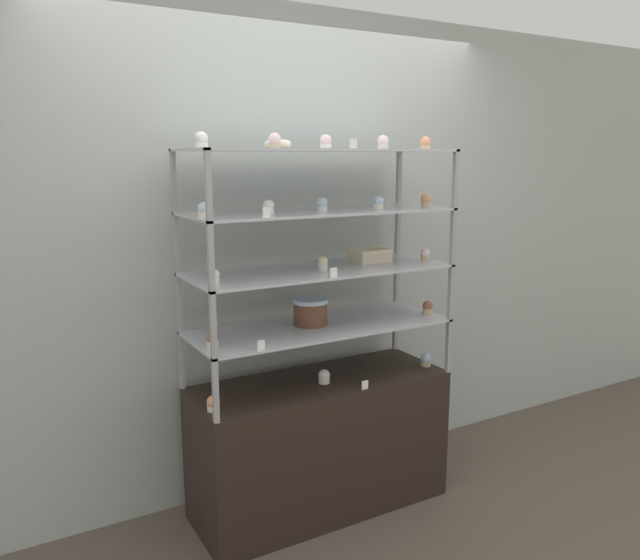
# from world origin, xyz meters

# --- Properties ---
(ground_plane) EXTENTS (20.00, 20.00, 0.00)m
(ground_plane) POSITION_xyz_m (0.00, 0.00, 0.00)
(ground_plane) COLOR brown
(back_wall) EXTENTS (8.00, 0.05, 2.60)m
(back_wall) POSITION_xyz_m (0.00, 0.39, 1.30)
(back_wall) COLOR #A8B2AD
(back_wall) RESTS_ON ground_plane
(display_base) EXTENTS (1.32, 0.49, 0.70)m
(display_base) POSITION_xyz_m (0.00, 0.00, 0.35)
(display_base) COLOR black
(display_base) RESTS_ON ground_plane
(display_riser_lower) EXTENTS (1.32, 0.49, 0.29)m
(display_riser_lower) POSITION_xyz_m (0.00, 0.00, 0.98)
(display_riser_lower) COLOR #99999E
(display_riser_lower) RESTS_ON display_base
(display_riser_middle) EXTENTS (1.32, 0.49, 0.29)m
(display_riser_middle) POSITION_xyz_m (0.00, 0.00, 1.27)
(display_riser_middle) COLOR #99999E
(display_riser_middle) RESTS_ON display_riser_lower
(display_riser_upper) EXTENTS (1.32, 0.49, 0.29)m
(display_riser_upper) POSITION_xyz_m (0.00, 0.00, 1.56)
(display_riser_upper) COLOR #99999E
(display_riser_upper) RESTS_ON display_riser_middle
(display_riser_top) EXTENTS (1.32, 0.49, 0.29)m
(display_riser_top) POSITION_xyz_m (0.00, 0.00, 1.84)
(display_riser_top) COLOR #99999E
(display_riser_top) RESTS_ON display_riser_upper
(layer_cake_centerpiece) EXTENTS (0.18, 0.18, 0.13)m
(layer_cake_centerpiece) POSITION_xyz_m (-0.04, 0.03, 1.06)
(layer_cake_centerpiece) COLOR brown
(layer_cake_centerpiece) RESTS_ON display_riser_lower
(sheet_cake_frosted) EXTENTS (0.19, 0.16, 0.07)m
(sheet_cake_frosted) POSITION_xyz_m (0.33, 0.06, 1.32)
(sheet_cake_frosted) COLOR beige
(sheet_cake_frosted) RESTS_ON display_riser_middle
(cupcake_0) EXTENTS (0.06, 0.06, 0.07)m
(cupcake_0) POSITION_xyz_m (-0.61, -0.10, 0.74)
(cupcake_0) COLOR white
(cupcake_0) RESTS_ON display_base
(cupcake_1) EXTENTS (0.06, 0.06, 0.07)m
(cupcake_1) POSITION_xyz_m (-0.01, -0.05, 0.74)
(cupcake_1) COLOR white
(cupcake_1) RESTS_ON display_base
(cupcake_2) EXTENTS (0.06, 0.06, 0.07)m
(cupcake_2) POSITION_xyz_m (0.61, -0.10, 0.74)
(cupcake_2) COLOR #CCB28C
(cupcake_2) RESTS_ON display_base
(price_tag_0) EXTENTS (0.04, 0.00, 0.04)m
(price_tag_0) POSITION_xyz_m (0.12, -0.23, 0.73)
(price_tag_0) COLOR white
(price_tag_0) RESTS_ON display_base
(cupcake_3) EXTENTS (0.06, 0.06, 0.07)m
(cupcake_3) POSITION_xyz_m (-0.60, -0.08, 1.03)
(cupcake_3) COLOR beige
(cupcake_3) RESTS_ON display_riser_lower
(cupcake_4) EXTENTS (0.06, 0.06, 0.07)m
(cupcake_4) POSITION_xyz_m (0.61, -0.09, 1.03)
(cupcake_4) COLOR #CCB28C
(cupcake_4) RESTS_ON display_riser_lower
(price_tag_1) EXTENTS (0.04, 0.00, 0.04)m
(price_tag_1) POSITION_xyz_m (-0.43, -0.23, 1.01)
(price_tag_1) COLOR white
(price_tag_1) RESTS_ON display_riser_lower
(cupcake_5) EXTENTS (0.05, 0.05, 0.07)m
(cupcake_5) POSITION_xyz_m (-0.59, -0.11, 1.32)
(cupcake_5) COLOR white
(cupcake_5) RESTS_ON display_riser_middle
(cupcake_6) EXTENTS (0.05, 0.05, 0.07)m
(cupcake_6) POSITION_xyz_m (-0.01, -0.04, 1.32)
(cupcake_6) COLOR white
(cupcake_6) RESTS_ON display_riser_middle
(cupcake_7) EXTENTS (0.05, 0.05, 0.07)m
(cupcake_7) POSITION_xyz_m (0.60, -0.08, 1.32)
(cupcake_7) COLOR #CCB28C
(cupcake_7) RESTS_ON display_riser_middle
(price_tag_2) EXTENTS (0.04, 0.00, 0.04)m
(price_tag_2) POSITION_xyz_m (-0.06, -0.23, 1.30)
(price_tag_2) COLOR white
(price_tag_2) RESTS_ON display_riser_middle
(cupcake_8) EXTENTS (0.05, 0.05, 0.06)m
(cupcake_8) POSITION_xyz_m (-0.61, -0.07, 1.60)
(cupcake_8) COLOR beige
(cupcake_8) RESTS_ON display_riser_upper
(cupcake_9) EXTENTS (0.05, 0.05, 0.06)m
(cupcake_9) POSITION_xyz_m (-0.31, -0.08, 1.60)
(cupcake_9) COLOR white
(cupcake_9) RESTS_ON display_riser_upper
(cupcake_10) EXTENTS (0.05, 0.05, 0.06)m
(cupcake_10) POSITION_xyz_m (-0.01, -0.04, 1.60)
(cupcake_10) COLOR white
(cupcake_10) RESTS_ON display_riser_upper
(cupcake_11) EXTENTS (0.05, 0.05, 0.06)m
(cupcake_11) POSITION_xyz_m (0.29, -0.07, 1.60)
(cupcake_11) COLOR white
(cupcake_11) RESTS_ON display_riser_upper
(cupcake_12) EXTENTS (0.05, 0.05, 0.06)m
(cupcake_12) POSITION_xyz_m (0.60, -0.06, 1.60)
(cupcake_12) COLOR #CCB28C
(cupcake_12) RESTS_ON display_riser_upper
(price_tag_3) EXTENTS (0.04, 0.00, 0.04)m
(price_tag_3) POSITION_xyz_m (-0.39, -0.23, 1.59)
(price_tag_3) COLOR white
(price_tag_3) RESTS_ON display_riser_upper
(cupcake_13) EXTENTS (0.06, 0.06, 0.07)m
(cupcake_13) POSITION_xyz_m (-0.61, -0.08, 1.89)
(cupcake_13) COLOR white
(cupcake_13) RESTS_ON display_riser_top
(cupcake_14) EXTENTS (0.06, 0.06, 0.07)m
(cupcake_14) POSITION_xyz_m (-0.29, -0.11, 1.89)
(cupcake_14) COLOR #CCB28C
(cupcake_14) RESTS_ON display_riser_top
(cupcake_15) EXTENTS (0.06, 0.06, 0.07)m
(cupcake_15) POSITION_xyz_m (0.01, -0.04, 1.89)
(cupcake_15) COLOR white
(cupcake_15) RESTS_ON display_riser_top
(cupcake_16) EXTENTS (0.06, 0.06, 0.07)m
(cupcake_16) POSITION_xyz_m (0.30, -0.09, 1.89)
(cupcake_16) COLOR beige
(cupcake_16) RESTS_ON display_riser_top
(cupcake_17) EXTENTS (0.06, 0.06, 0.07)m
(cupcake_17) POSITION_xyz_m (0.59, -0.06, 1.89)
(cupcake_17) COLOR #CCB28C
(cupcake_17) RESTS_ON display_riser_top
(price_tag_4) EXTENTS (0.04, 0.00, 0.04)m
(price_tag_4) POSITION_xyz_m (0.04, -0.23, 1.88)
(price_tag_4) COLOR white
(price_tag_4) RESTS_ON display_riser_top
(donut_glazed) EXTENTS (0.12, 0.12, 0.04)m
(donut_glazed) POSITION_xyz_m (-0.24, -0.03, 1.88)
(donut_glazed) COLOR #EFE5CC
(donut_glazed) RESTS_ON display_riser_top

